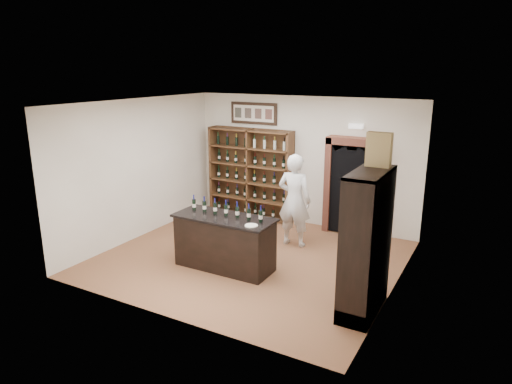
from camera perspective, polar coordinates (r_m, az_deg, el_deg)
floor at (r=9.05m, az=-0.73°, el=-8.26°), size 5.50×5.50×0.00m
ceiling at (r=8.32m, az=-0.80°, el=11.05°), size 5.50×5.50×0.00m
wall_back at (r=10.75m, az=5.87°, el=3.87°), size 5.50×0.04×3.00m
wall_left at (r=10.17m, az=-14.36°, el=2.81°), size 0.04×5.00×3.00m
wall_right at (r=7.63m, az=17.49°, el=-1.54°), size 0.04×5.00×3.00m
wine_shelf at (r=11.25m, az=-0.62°, el=2.38°), size 2.20×0.38×2.20m
framed_picture at (r=11.13m, az=-0.29°, el=9.81°), size 1.25×0.04×0.52m
arched_doorway at (r=10.25m, az=11.86°, el=0.98°), size 1.17×0.35×2.17m
emergency_light at (r=10.11m, az=12.41°, el=8.04°), size 0.30×0.10×0.10m
tasting_counter at (r=8.48m, az=-3.94°, el=-6.34°), size 1.88×0.78×1.00m
counter_bottle_0 at (r=8.72m, az=-7.76°, el=-1.56°), size 0.07×0.07×0.30m
counter_bottle_1 at (r=8.59m, az=-6.47°, el=-1.79°), size 0.07×0.07×0.30m
counter_bottle_2 at (r=8.45m, az=-5.14°, el=-2.02°), size 0.07×0.07×0.30m
counter_bottle_3 at (r=8.33m, az=-3.77°, el=-2.27°), size 0.07×0.07×0.30m
counter_bottle_4 at (r=8.21m, az=-2.36°, el=-2.51°), size 0.07×0.07×0.30m
counter_bottle_5 at (r=8.09m, az=-0.90°, el=-2.77°), size 0.07×0.07×0.30m
counter_bottle_6 at (r=7.98m, az=0.59°, el=-3.03°), size 0.07×0.07×0.30m
side_cabinet at (r=7.10m, az=13.68°, el=-8.94°), size 0.48×1.20×2.20m
shopkeeper at (r=9.42m, az=4.82°, el=-1.04°), size 0.72×0.48×1.95m
plate at (r=7.80m, az=-0.59°, el=-4.22°), size 0.23×0.23×0.02m
wine_crate at (r=6.94m, az=15.12°, el=5.14°), size 0.36×0.16×0.51m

